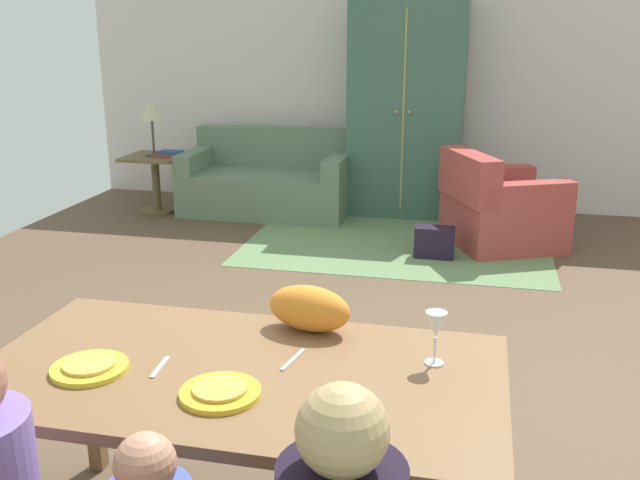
{
  "coord_description": "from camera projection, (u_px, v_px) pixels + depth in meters",
  "views": [
    {
      "loc": [
        0.73,
        -3.45,
        1.85
      ],
      "look_at": [
        0.0,
        -0.23,
        0.85
      ],
      "focal_mm": 40.24,
      "sensor_mm": 36.0,
      "label": 1
    }
  ],
  "objects": [
    {
      "name": "area_rug",
      "position": [
        397.0,
        244.0,
        6.26
      ],
      "size": [
        2.6,
        1.8,
        0.01
      ],
      "primitive_type": "cube",
      "color": "#678959",
      "rests_on": "ground_plane"
    },
    {
      "name": "couch",
      "position": [
        268.0,
        182.0,
        7.28
      ],
      "size": [
        1.66,
        0.86,
        0.82
      ],
      "color": "slate",
      "rests_on": "ground_plane"
    },
    {
      "name": "book_lower",
      "position": [
        167.0,
        155.0,
        7.13
      ],
      "size": [
        0.22,
        0.16,
        0.03
      ],
      "primitive_type": "cube",
      "color": "#983723",
      "rests_on": "side_table"
    },
    {
      "name": "plate_near_child",
      "position": [
        220.0,
        393.0,
        2.19
      ],
      "size": [
        0.25,
        0.25,
        0.02
      ],
      "primitive_type": "cylinder",
      "color": "yellow",
      "rests_on": "dining_table"
    },
    {
      "name": "side_table",
      "position": [
        156.0,
        175.0,
        7.25
      ],
      "size": [
        0.56,
        0.56,
        0.58
      ],
      "color": "brown",
      "rests_on": "ground_plane"
    },
    {
      "name": "plate_near_man",
      "position": [
        90.0,
        368.0,
        2.34
      ],
      "size": [
        0.25,
        0.25,
        0.02
      ],
      "primitive_type": "cylinder",
      "color": "yellow",
      "rests_on": "dining_table"
    },
    {
      "name": "dining_table",
      "position": [
        240.0,
        389.0,
        2.38
      ],
      "size": [
        1.73,
        0.92,
        0.76
      ],
      "color": "brown",
      "rests_on": "ground_plane"
    },
    {
      "name": "knife",
      "position": [
        293.0,
        360.0,
        2.42
      ],
      "size": [
        0.05,
        0.17,
        0.01
      ],
      "primitive_type": "cube",
      "rotation": [
        0.0,
        0.0,
        -0.19
      ],
      "color": "silver",
      "rests_on": "dining_table"
    },
    {
      "name": "book_upper",
      "position": [
        170.0,
        152.0,
        7.13
      ],
      "size": [
        0.22,
        0.16,
        0.03
      ],
      "primitive_type": "cube",
      "color": "navy",
      "rests_on": "book_lower"
    },
    {
      "name": "handbag",
      "position": [
        434.0,
        242.0,
        5.88
      ],
      "size": [
        0.32,
        0.16,
        0.26
      ],
      "primitive_type": "cube",
      "color": "black",
      "rests_on": "ground_plane"
    },
    {
      "name": "armoire",
      "position": [
        407.0,
        109.0,
        7.02
      ],
      "size": [
        1.1,
        0.59,
        2.1
      ],
      "color": "#3C6254",
      "rests_on": "ground_plane"
    },
    {
      "name": "ground_plane",
      "position": [
        352.0,
        328.0,
        4.56
      ],
      "size": [
        6.92,
        6.6,
        0.02
      ],
      "primitive_type": "cube",
      "color": "brown"
    },
    {
      "name": "wine_glass",
      "position": [
        436.0,
        327.0,
        2.36
      ],
      "size": [
        0.07,
        0.07,
        0.19
      ],
      "color": "silver",
      "rests_on": "dining_table"
    },
    {
      "name": "table_lamp",
      "position": [
        151.0,
        113.0,
        7.07
      ],
      "size": [
        0.26,
        0.26,
        0.54
      ],
      "color": "#493C35",
      "rests_on": "side_table"
    },
    {
      "name": "fork",
      "position": [
        160.0,
        367.0,
        2.36
      ],
      "size": [
        0.03,
        0.15,
        0.01
      ],
      "primitive_type": "cube",
      "rotation": [
        0.0,
        0.0,
        0.08
      ],
      "color": "silver",
      "rests_on": "dining_table"
    },
    {
      "name": "pizza_near_man",
      "position": [
        89.0,
        364.0,
        2.34
      ],
      "size": [
        0.17,
        0.17,
        0.01
      ],
      "primitive_type": "cylinder",
      "color": "gold",
      "rests_on": "plate_near_man"
    },
    {
      "name": "armchair",
      "position": [
        498.0,
        209.0,
        6.16
      ],
      "size": [
        1.14,
        1.14,
        0.82
      ],
      "color": "#A9423D",
      "rests_on": "ground_plane"
    },
    {
      "name": "back_wall",
      "position": [
        413.0,
        75.0,
        7.29
      ],
      "size": [
        6.92,
        0.1,
        2.7
      ],
      "primitive_type": "cube",
      "color": "silver",
      "rests_on": "ground_plane"
    },
    {
      "name": "pizza_near_child",
      "position": [
        220.0,
        388.0,
        2.18
      ],
      "size": [
        0.17,
        0.17,
        0.01
      ],
      "primitive_type": "cylinder",
      "color": "gold",
      "rests_on": "plate_near_child"
    },
    {
      "name": "cat",
      "position": [
        309.0,
        308.0,
        2.64
      ],
      "size": [
        0.35,
        0.22,
        0.17
      ],
      "primitive_type": "ellipsoid",
      "rotation": [
        0.0,
        0.0,
        -0.21
      ],
      "color": "orange",
      "rests_on": "dining_table"
    }
  ]
}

